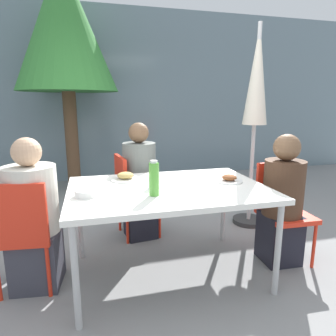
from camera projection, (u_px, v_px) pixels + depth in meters
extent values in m
plane|color=gray|center=(168.00, 273.00, 2.47)|extent=(24.00, 24.00, 0.00)
cube|color=slate|center=(120.00, 96.00, 5.43)|extent=(10.00, 0.20, 3.00)
cube|color=white|center=(168.00, 189.00, 2.32)|extent=(1.51, 1.03, 0.04)
cylinder|color=#B7B7B7|center=(76.00, 278.00, 1.80)|extent=(0.04, 0.04, 0.70)
cylinder|color=#B7B7B7|center=(278.00, 250.00, 2.14)|extent=(0.04, 0.04, 0.70)
cylinder|color=#B7B7B7|center=(80.00, 221.00, 2.66)|extent=(0.04, 0.04, 0.70)
cylinder|color=#B7B7B7|center=(223.00, 208.00, 3.00)|extent=(0.04, 0.04, 0.70)
cube|color=red|center=(28.00, 234.00, 2.23)|extent=(0.44, 0.44, 0.04)
cube|color=red|center=(16.00, 214.00, 2.01)|extent=(0.40, 0.08, 0.42)
cylinder|color=red|center=(15.00, 252.00, 2.42)|extent=(0.03, 0.03, 0.40)
cylinder|color=red|center=(59.00, 249.00, 2.47)|extent=(0.03, 0.03, 0.40)
cylinder|color=red|center=(49.00, 271.00, 2.14)|extent=(0.03, 0.03, 0.40)
cube|color=#383842|center=(37.00, 258.00, 2.28)|extent=(0.37, 0.37, 0.44)
cylinder|color=beige|center=(31.00, 200.00, 2.18)|extent=(0.37, 0.37, 0.50)
sphere|color=tan|center=(26.00, 152.00, 2.11)|extent=(0.21, 0.21, 0.21)
cube|color=red|center=(286.00, 216.00, 2.60)|extent=(0.42, 0.42, 0.04)
cube|color=red|center=(277.00, 185.00, 2.73)|extent=(0.40, 0.05, 0.42)
cylinder|color=red|center=(314.00, 246.00, 2.52)|extent=(0.03, 0.03, 0.40)
cylinder|color=red|center=(278.00, 250.00, 2.45)|extent=(0.03, 0.03, 0.40)
cylinder|color=red|center=(290.00, 230.00, 2.85)|extent=(0.03, 0.03, 0.40)
cylinder|color=red|center=(257.00, 233.00, 2.78)|extent=(0.03, 0.03, 0.40)
cube|color=black|center=(279.00, 237.00, 2.63)|extent=(0.31, 0.31, 0.44)
cylinder|color=#472D1E|center=(283.00, 188.00, 2.54)|extent=(0.33, 0.33, 0.47)
sphere|color=brown|center=(287.00, 147.00, 2.46)|extent=(0.22, 0.22, 0.22)
cube|color=red|center=(139.00, 197.00, 3.13)|extent=(0.45, 0.45, 0.04)
cube|color=red|center=(121.00, 177.00, 3.01)|extent=(0.09, 0.40, 0.42)
cylinder|color=red|center=(149.00, 209.00, 3.39)|extent=(0.03, 0.03, 0.40)
cylinder|color=red|center=(160.00, 220.00, 3.08)|extent=(0.03, 0.03, 0.40)
cylinder|color=red|center=(120.00, 213.00, 3.27)|extent=(0.03, 0.03, 0.40)
cylinder|color=red|center=(127.00, 225.00, 2.96)|extent=(0.03, 0.03, 0.40)
cube|color=black|center=(140.00, 216.00, 3.12)|extent=(0.33, 0.33, 0.44)
cylinder|color=slate|center=(139.00, 170.00, 3.02)|extent=(0.33, 0.33, 0.55)
sphere|color=brown|center=(139.00, 133.00, 2.94)|extent=(0.20, 0.20, 0.20)
cylinder|color=#333333|center=(248.00, 221.00, 3.51)|extent=(0.36, 0.36, 0.05)
cylinder|color=#BCBCBC|center=(254.00, 129.00, 3.28)|extent=(0.04, 0.04, 2.19)
cone|color=beige|center=(257.00, 75.00, 3.16)|extent=(0.26, 0.26, 1.04)
cylinder|color=white|center=(229.00, 181.00, 2.46)|extent=(0.22, 0.22, 0.01)
ellipsoid|color=brown|center=(229.00, 177.00, 2.45)|extent=(0.12, 0.12, 0.05)
cylinder|color=white|center=(125.00, 179.00, 2.52)|extent=(0.25, 0.25, 0.01)
ellipsoid|color=tan|center=(125.00, 175.00, 2.51)|extent=(0.14, 0.14, 0.05)
cylinder|color=#51A338|center=(154.00, 179.00, 2.08)|extent=(0.07, 0.07, 0.23)
cylinder|color=white|center=(154.00, 162.00, 2.05)|extent=(0.05, 0.05, 0.02)
cylinder|color=silver|center=(153.00, 182.00, 2.28)|extent=(0.07, 0.07, 0.09)
cylinder|color=white|center=(86.00, 193.00, 2.08)|extent=(0.16, 0.16, 0.05)
cylinder|color=brown|center=(72.00, 142.00, 4.68)|extent=(0.20, 0.20, 1.55)
cone|color=#388438|center=(64.00, 25.00, 4.32)|extent=(1.49, 1.49, 1.85)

